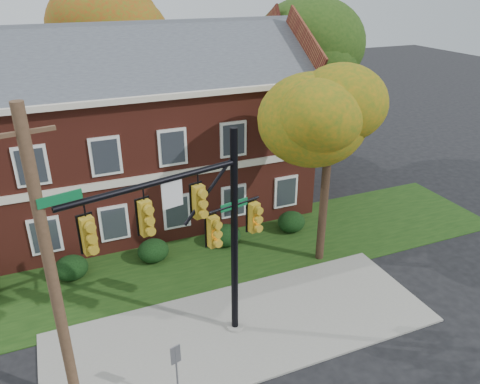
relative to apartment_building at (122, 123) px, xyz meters
name	(u,v)px	position (x,y,z in m)	size (l,w,h in m)	color
ground	(256,347)	(2.00, -11.95, -4.99)	(120.00, 120.00, 0.00)	black
sidewalk	(244,328)	(2.00, -10.95, -4.95)	(14.00, 5.00, 0.08)	gray
grass_strip	(201,259)	(2.00, -5.95, -4.97)	(30.00, 6.00, 0.04)	#193811
apartment_building	(122,123)	(0.00, 0.00, 0.00)	(18.80, 8.80, 9.74)	maroon
hedge_left	(71,268)	(-3.50, -5.25, -4.46)	(1.40, 1.26, 1.05)	black
hedge_center	(153,251)	(0.00, -5.25, -4.46)	(1.40, 1.26, 1.05)	black
hedge_right	(226,235)	(3.50, -5.25, -4.46)	(1.40, 1.26, 1.05)	black
hedge_far_right	(291,222)	(7.00, -5.25, -4.46)	(1.40, 1.26, 1.05)	black
tree_near_right	(338,116)	(7.22, -8.09, 1.68)	(4.50, 4.25, 8.58)	black
tree_right_rear	(313,44)	(11.31, 0.86, 3.13)	(6.30, 5.95, 10.62)	black
tree_far_rear	(115,27)	(1.34, 7.84, 3.86)	(6.84, 6.46, 11.52)	black
traffic_signal	(198,226)	(0.34, -11.18, -0.26)	(6.67, 1.80, 7.62)	gray
utility_pole	(52,274)	(-3.93, -12.05, -0.31)	(1.43, 0.37, 9.21)	#4B3523
sign_post	(176,365)	(-1.10, -13.17, -3.50)	(0.32, 0.12, 2.19)	slate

